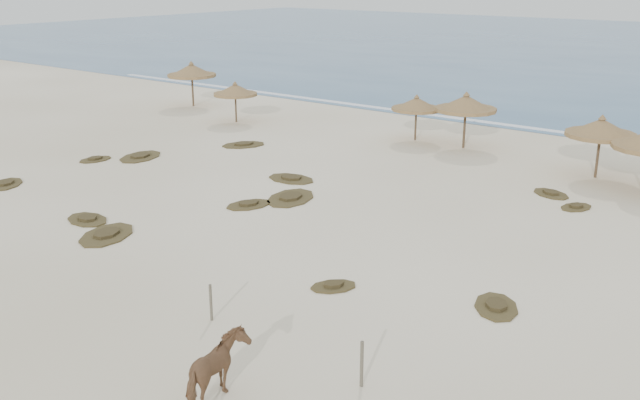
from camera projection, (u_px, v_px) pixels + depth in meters
The scene contains 23 objects.
ground at pixel (170, 253), 23.60m from camera, with size 160.00×160.00×0.00m, color white.
foam_line at pixel (498, 124), 43.25m from camera, with size 70.00×0.60×0.01m, color silver.
palapa_0 at pixel (192, 71), 48.28m from camera, with size 3.64×3.64×3.07m.
palapa_1 at pixel (235, 90), 43.24m from camera, with size 2.94×2.94×2.51m.
palapa_2 at pixel (416, 105), 38.61m from camera, with size 3.41×3.41×2.53m.
palapa_3 at pixel (466, 104), 36.80m from camera, with size 3.60×3.60×2.98m.
palapa_4 at pixel (601, 129), 31.48m from camera, with size 3.61×3.61×2.89m.
horse at pixel (217, 371), 15.27m from camera, with size 0.81×1.77×1.50m, color #8D6140.
fence_post_near at pixel (211, 303), 18.91m from camera, with size 0.08×0.08×1.04m, color #69614E.
fence_post_far at pixel (362, 364), 15.87m from camera, with size 0.08×0.08×1.13m, color #69614E.
scrub_0 at pixel (6, 184), 31.01m from camera, with size 2.29×2.37×0.16m.
scrub_1 at pixel (140, 156), 35.56m from camera, with size 2.39×3.00×0.16m.
scrub_2 at pixel (249, 204), 28.30m from camera, with size 1.79×2.19×0.16m.
scrub_3 at pixel (291, 198), 29.14m from camera, with size 2.37×3.03×0.16m.
scrub_4 at pixel (496, 306), 19.74m from camera, with size 1.94×2.19×0.16m.
scrub_6 at pixel (244, 145), 37.97m from camera, with size 2.49×2.78×0.16m.
scrub_7 at pixel (551, 193), 29.68m from camera, with size 2.06×1.81×0.16m.
scrub_8 at pixel (95, 159), 35.04m from camera, with size 1.23×1.75×0.16m.
scrub_9 at pixel (107, 234), 25.09m from camera, with size 2.54×2.98×0.16m.
scrub_10 at pixel (576, 207), 28.01m from camera, with size 1.37×1.68×0.16m.
scrub_11 at pixel (87, 219), 26.62m from camera, with size 2.11×1.53×0.16m.
scrub_12 at pixel (333, 286), 21.01m from camera, with size 1.56×1.67×0.16m.
scrub_13 at pixel (291, 178), 31.81m from camera, with size 2.32×1.55×0.16m.
Camera 1 is at (17.24, -14.40, 8.94)m, focal length 40.00 mm.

